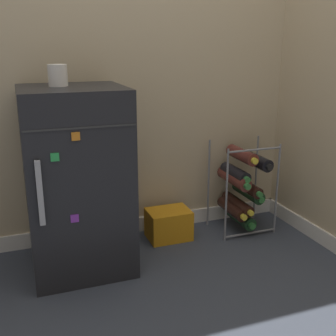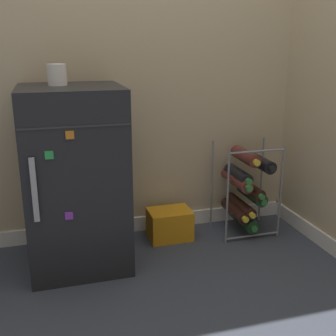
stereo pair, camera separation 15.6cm
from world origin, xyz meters
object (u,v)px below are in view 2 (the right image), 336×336
object	(u,v)px
mini_fridge	(76,179)
soda_box	(170,224)
wine_rack	(245,188)
fridge_top_cup	(57,75)

from	to	relation	value
mini_fridge	soda_box	size ratio (longest dim) A/B	3.73
wine_rack	mini_fridge	bearing A→B (deg)	-174.33
mini_fridge	wine_rack	size ratio (longest dim) A/B	1.66
soda_box	fridge_top_cup	size ratio (longest dim) A/B	2.46
wine_rack	fridge_top_cup	xyz separation A→B (m)	(-1.05, -0.06, 0.69)
soda_box	fridge_top_cup	world-z (taller)	fridge_top_cup
soda_box	mini_fridge	bearing A→B (deg)	-166.20
mini_fridge	wine_rack	xyz separation A→B (m)	(0.99, 0.10, -0.18)
mini_fridge	soda_box	distance (m)	0.66
mini_fridge	soda_box	xyz separation A→B (m)	(0.53, 0.13, -0.37)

